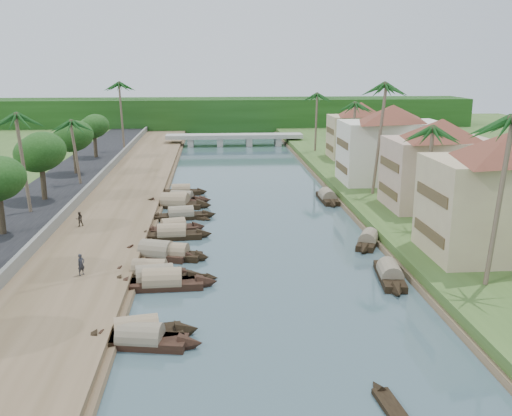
{
  "coord_description": "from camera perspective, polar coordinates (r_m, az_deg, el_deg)",
  "views": [
    {
      "loc": [
        -4.6,
        -45.47,
        16.69
      ],
      "look_at": [
        -0.17,
        11.87,
        2.0
      ],
      "focal_mm": 40.0,
      "sensor_mm": 36.0,
      "label": 1
    }
  ],
  "objects": [
    {
      "name": "person_near",
      "position": [
        46.0,
        -17.09,
        -5.42
      ],
      "size": [
        0.71,
        0.73,
        1.69
      ],
      "primitive_type": "imported",
      "rotation": [
        0.0,
        0.0,
        0.85
      ],
      "color": "#27282F",
      "rests_on": "left_bank"
    },
    {
      "name": "bridge",
      "position": [
        118.51,
        -2.17,
        7.06
      ],
      "size": [
        28.0,
        4.0,
        2.4
      ],
      "color": "#98978E",
      "rests_on": "ground"
    },
    {
      "name": "sampan_4",
      "position": [
        46.58,
        -10.59,
        -6.38
      ],
      "size": [
        7.88,
        2.6,
        2.2
      ],
      "rotation": [
        0.0,
        0.0,
        -0.12
      ],
      "color": "black",
      "rests_on": "ground"
    },
    {
      "name": "building_distant",
      "position": [
        97.25,
        10.35,
        7.72
      ],
      "size": [
        12.62,
        12.62,
        9.2
      ],
      "color": "tan",
      "rests_on": "right_bank"
    },
    {
      "name": "palm_5",
      "position": [
        63.2,
        -22.53,
        8.4
      ],
      "size": [
        3.2,
        3.2,
        11.74
      ],
      "color": "brown",
      "rests_on": "ground"
    },
    {
      "name": "treeline",
      "position": [
        146.09,
        -2.63,
        9.33
      ],
      "size": [
        120.0,
        14.0,
        8.0
      ],
      "color": "#16380F",
      "rests_on": "ground"
    },
    {
      "name": "sampan_15",
      "position": [
        54.9,
        11.18,
        -3.2
      ],
      "size": [
        4.2,
        7.07,
        1.94
      ],
      "rotation": [
        0.0,
        0.0,
        1.15
      ],
      "color": "black",
      "rests_on": "ground"
    },
    {
      "name": "canoe_2",
      "position": [
        63.26,
        -6.49,
        -0.97
      ],
      "size": [
        4.81,
        2.86,
        0.73
      ],
      "rotation": [
        0.0,
        0.0,
        -0.46
      ],
      "color": "black",
      "rests_on": "ground"
    },
    {
      "name": "sampan_3",
      "position": [
        45.21,
        -10.08,
        -7.0
      ],
      "size": [
        8.61,
        2.97,
        2.26
      ],
      "rotation": [
        0.0,
        0.0,
        0.15
      ],
      "color": "black",
      "rests_on": "ground"
    },
    {
      "name": "sampan_1",
      "position": [
        36.74,
        -11.82,
        -12.28
      ],
      "size": [
        8.1,
        3.18,
        2.34
      ],
      "rotation": [
        0.0,
        0.0,
        0.18
      ],
      "color": "black",
      "rests_on": "ground"
    },
    {
      "name": "building_mid",
      "position": [
        65.21,
        17.86,
        4.32
      ],
      "size": [
        14.11,
        14.11,
        9.7
      ],
      "color": "tan",
      "rests_on": "right_bank"
    },
    {
      "name": "sampan_12",
      "position": [
        71.2,
        -7.44,
        0.99
      ],
      "size": [
        7.86,
        3.23,
        1.89
      ],
      "rotation": [
        0.0,
        0.0,
        -0.24
      ],
      "color": "black",
      "rests_on": "ground"
    },
    {
      "name": "retaining_wall",
      "position": [
        69.03,
        -17.36,
        0.82
      ],
      "size": [
        0.4,
        180.0,
        1.1
      ],
      "primitive_type": "cube",
      "color": "slate",
      "rests_on": "left_bank"
    },
    {
      "name": "sampan_11",
      "position": [
        68.54,
        -8.1,
        0.46
      ],
      "size": [
        9.37,
        3.88,
        2.58
      ],
      "rotation": [
        0.0,
        0.0,
        -0.21
      ],
      "color": "black",
      "rests_on": "ground"
    },
    {
      "name": "canoe_1",
      "position": [
        46.1,
        -7.03,
        -6.88
      ],
      "size": [
        5.27,
        1.52,
        0.84
      ],
      "rotation": [
        0.0,
        0.0,
        -0.13
      ],
      "color": "black",
      "rests_on": "ground"
    },
    {
      "name": "right_bank",
      "position": [
        71.43,
        15.0,
        0.81
      ],
      "size": [
        16.0,
        180.0,
        1.2
      ],
      "primitive_type": "cube",
      "color": "#385421",
      "rests_on": "ground"
    },
    {
      "name": "left_bank",
      "position": [
        68.42,
        -13.87,
        0.13
      ],
      "size": [
        10.0,
        180.0,
        0.8
      ],
      "primitive_type": "cube",
      "color": "brown",
      "rests_on": "ground"
    },
    {
      "name": "palm_8",
      "position": [
        105.01,
        -13.41,
        11.88
      ],
      "size": [
        3.2,
        3.2,
        13.37
      ],
      "color": "brown",
      "rests_on": "ground"
    },
    {
      "name": "road",
      "position": [
        70.27,
        -20.74,
        0.23
      ],
      "size": [
        8.0,
        180.0,
        1.4
      ],
      "primitive_type": "cube",
      "color": "black",
      "rests_on": "ground"
    },
    {
      "name": "sampan_16",
      "position": [
        71.47,
        7.15,
        1.05
      ],
      "size": [
        1.92,
        8.54,
        2.09
      ],
      "rotation": [
        0.0,
        0.0,
        1.59
      ],
      "color": "black",
      "rests_on": "ground"
    },
    {
      "name": "sampan_2",
      "position": [
        44.38,
        -9.33,
        -7.38
      ],
      "size": [
        8.69,
        2.14,
        2.27
      ],
      "rotation": [
        0.0,
        0.0,
        0.03
      ],
      "color": "black",
      "rests_on": "ground"
    },
    {
      "name": "sampan_0",
      "position": [
        36.13,
        -11.49,
        -12.75
      ],
      "size": [
        8.07,
        2.96,
        2.1
      ],
      "rotation": [
        0.0,
        0.0,
        -0.18
      ],
      "color": "black",
      "rests_on": "ground"
    },
    {
      "name": "sampan_5",
      "position": [
        50.55,
        -8.01,
        -4.6
      ],
      "size": [
        6.39,
        3.11,
        2.02
      ],
      "rotation": [
        0.0,
        0.0,
        -0.27
      ],
      "color": "black",
      "rests_on": "ground"
    },
    {
      "name": "sampan_13",
      "position": [
        74.95,
        -7.5,
        1.66
      ],
      "size": [
        7.09,
        1.78,
        1.97
      ],
      "rotation": [
        0.0,
        0.0,
        0.02
      ],
      "color": "black",
      "rests_on": "ground"
    },
    {
      "name": "sampan_14",
      "position": [
        46.66,
        13.23,
        -6.49
      ],
      "size": [
        2.58,
        8.47,
        2.04
      ],
      "rotation": [
        0.0,
        0.0,
        1.44
      ],
      "color": "black",
      "rests_on": "ground"
    },
    {
      "name": "building_near",
      "position": [
        50.52,
        23.55,
        1.35
      ],
      "size": [
        14.85,
        14.85,
        10.2
      ],
      "color": "tan",
      "rests_on": "right_bank"
    },
    {
      "name": "tree_5",
      "position": [
        98.59,
        -15.89,
        7.79
      ],
      "size": [
        4.39,
        4.39,
        6.9
      ],
      "color": "#4B3E2B",
      "rests_on": "ground"
    },
    {
      "name": "sampan_7",
      "position": [
        56.33,
        -8.43,
        -2.62
      ],
      "size": [
        8.19,
        2.13,
        2.16
      ],
      "rotation": [
        0.0,
        0.0,
        0.05
      ],
      "color": "black",
      "rests_on": "ground"
    },
    {
      "name": "sampan_8",
      "position": [
        58.28,
        -8.25,
        -2.04
      ],
      "size": [
        7.04,
        3.48,
        2.14
      ],
      "rotation": [
        0.0,
        0.0,
        0.28
      ],
      "color": "black",
      "rests_on": "ground"
    },
    {
      "name": "sampan_10",
      "position": [
        69.59,
        -8.13,
        0.66
      ],
      "size": [
        8.39,
        3.36,
        2.26
      ],
      "rotation": [
        0.0,
        0.0,
        0.2
      ],
      "color": "black",
      "rests_on": "ground"
    },
    {
      "name": "palm_7",
      "position": [
        103.29,
        6.08,
        11.12
      ],
      "size": [
        3.2,
        3.2,
        11.65
      ],
      "color": "brown",
      "rests_on": "ground"
    },
    {
      "name": "sampan_9",
      "position": [
        63.2,
        -7.51,
        -0.72
      ],
      "size": [
        8.19,
        2.71,
        2.06
      ],
      "rotation": [
        0.0,
        0.0,
        0.15
      ],
      "color": "black",
      "rests_on": "ground"
    },
    {
      "name": "ground",
      "position": [
        48.65,
        1.29,
        -5.74
      ],
      "size": [
        220.0,
        220.0,
        0.0
      ],
      "primitive_type": "plane",
      "color": "#3B5158",
      "rests_on": "ground"
    },
    {
      "name": "tree_6",
      "position": [
        79.66,
        16.77,
        6.38
      ],
      "size": [
        4.41,
        4.41,
        7.22
      ],
      "color": "#4B3E2B",
      "rests_on": "ground"
    },
    {
      "name": "tree_3",
      "position": [
        69.17,
        -20.74,
        5.18
      ],
      "size": [
        5.12,
        5.12,
        7.58
      ],
      "color": "#4B3E2B",
      "rests_on": "ground"
    },
    {
      "name": "palm_0",
      "position": [
        42.08,
        23.6,
        7.76
      ],
      "size": [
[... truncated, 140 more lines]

